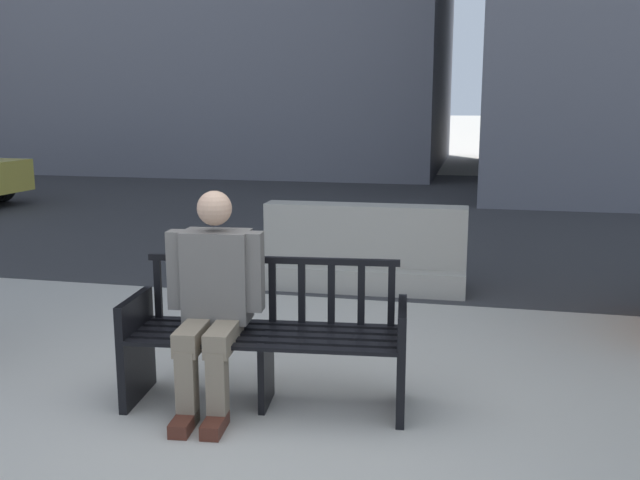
% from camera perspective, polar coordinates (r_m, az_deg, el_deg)
% --- Properties ---
extents(ground_plane, '(200.00, 200.00, 0.00)m').
position_cam_1_polar(ground_plane, '(4.33, -5.60, -14.09)').
color(ground_plane, '#ADA89E').
extents(street_asphalt, '(120.00, 12.00, 0.01)m').
position_cam_1_polar(street_asphalt, '(12.62, 6.85, 2.55)').
color(street_asphalt, '#333335').
rests_on(street_asphalt, ground).
extents(street_bench, '(1.73, 0.69, 0.88)m').
position_cam_1_polar(street_bench, '(4.40, -4.30, -8.11)').
color(street_bench, black).
rests_on(street_bench, ground).
extents(seated_person, '(0.59, 0.75, 1.31)m').
position_cam_1_polar(seated_person, '(4.33, -8.53, -4.45)').
color(seated_person, '#66605B').
rests_on(seated_person, ground).
extents(jersey_barrier_centre, '(2.01, 0.72, 0.84)m').
position_cam_1_polar(jersey_barrier_centre, '(7.12, 3.59, -1.14)').
color(jersey_barrier_centre, '#9E998E').
rests_on(jersey_barrier_centre, ground).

